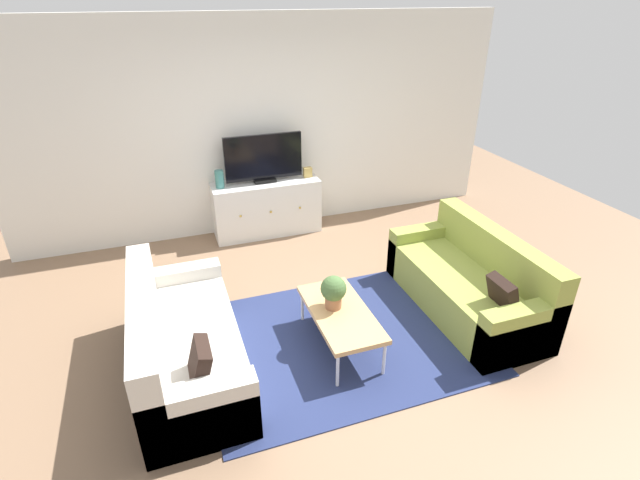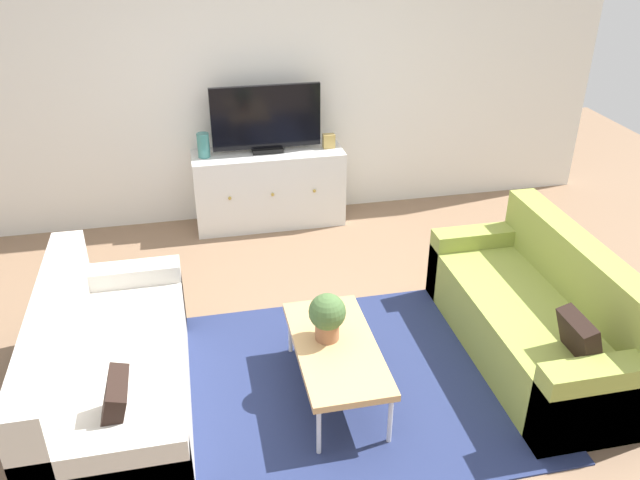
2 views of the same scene
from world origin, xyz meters
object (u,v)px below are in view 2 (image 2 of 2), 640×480
at_px(couch_left_side, 104,377).
at_px(glass_vase, 203,145).
at_px(tv_console, 269,188).
at_px(mantel_clock, 329,141).
at_px(flat_screen_tv, 266,119).
at_px(coffee_table, 336,349).
at_px(couch_right_side, 543,319).
at_px(potted_plant, 327,315).

bearing_deg(couch_left_side, glass_vase, 72.26).
bearing_deg(couch_left_side, tv_console, 60.69).
bearing_deg(mantel_clock, couch_left_side, -128.76).
bearing_deg(tv_console, flat_screen_tv, 90.00).
bearing_deg(glass_vase, coffee_table, -75.74).
height_order(couch_right_side, tv_console, couch_right_side).
xyz_separation_m(couch_left_side, potted_plant, (1.35, -0.04, 0.28)).
bearing_deg(glass_vase, flat_screen_tv, 2.00).
xyz_separation_m(flat_screen_tv, mantel_clock, (0.57, -0.02, -0.24)).
relative_size(couch_right_side, coffee_table, 1.76).
bearing_deg(mantel_clock, couch_right_side, -68.05).
distance_m(flat_screen_tv, mantel_clock, 0.62).
distance_m(couch_left_side, glass_vase, 2.55).
bearing_deg(couch_left_side, flat_screen_tv, 60.89).
relative_size(couch_left_side, potted_plant, 5.80).
bearing_deg(couch_right_side, flat_screen_tv, 122.58).
bearing_deg(flat_screen_tv, tv_console, -90.00).
bearing_deg(flat_screen_tv, mantel_clock, -2.00).
bearing_deg(coffee_table, mantel_clock, 78.33).
bearing_deg(glass_vase, tv_console, -0.00).
xyz_separation_m(couch_left_side, tv_console, (1.33, 2.37, 0.08)).
relative_size(couch_right_side, mantel_clock, 13.89).
relative_size(couch_left_side, couch_right_side, 1.00).
xyz_separation_m(couch_right_side, tv_console, (-1.53, 2.37, 0.08)).
relative_size(coffee_table, potted_plant, 3.30).
bearing_deg(coffee_table, glass_vase, 104.26).
distance_m(coffee_table, tv_console, 2.49).
bearing_deg(tv_console, glass_vase, 180.00).
distance_m(coffee_table, glass_vase, 2.61).
bearing_deg(coffee_table, flat_screen_tv, 91.35).
height_order(couch_right_side, coffee_table, couch_right_side).
relative_size(coffee_table, flat_screen_tv, 1.04).
bearing_deg(couch_left_side, couch_right_side, 0.00).
xyz_separation_m(coffee_table, glass_vase, (-0.63, 2.49, 0.47)).
bearing_deg(couch_right_side, mantel_clock, 111.95).
distance_m(couch_right_side, mantel_clock, 2.61).
distance_m(couch_right_side, potted_plant, 1.54).
relative_size(potted_plant, glass_vase, 1.41).
bearing_deg(tv_console, mantel_clock, 0.00).
distance_m(couch_right_side, flat_screen_tv, 2.94).
bearing_deg(flat_screen_tv, glass_vase, -178.00).
height_order(couch_right_side, mantel_clock, mantel_clock).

